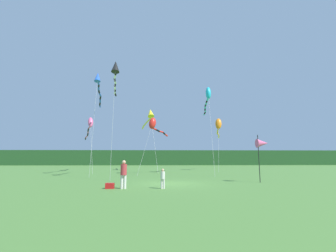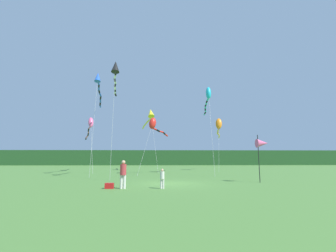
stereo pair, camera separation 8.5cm
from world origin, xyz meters
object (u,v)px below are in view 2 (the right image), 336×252
(kite_yellow, at_px, (150,114))
(kite_blue, at_px, (98,84))
(cooler_box, at_px, (109,186))
(kite_red, at_px, (154,124))
(kite_black, at_px, (115,71))
(kite_cyan, at_px, (208,96))
(kite_rainbow, at_px, (90,125))
(person_adult, at_px, (123,173))
(banner_flag_pole, at_px, (262,144))
(person_child, at_px, (162,177))
(kite_orange, at_px, (219,125))

(kite_yellow, xyz_separation_m, kite_blue, (-5.78, -8.32, 2.05))
(cooler_box, xyz_separation_m, kite_red, (2.35, 12.32, 5.73))
(cooler_box, xyz_separation_m, kite_black, (-1.38, 7.27, 10.40))
(kite_cyan, distance_m, kite_black, 12.08)
(kite_rainbow, height_order, kite_blue, kite_blue)
(kite_cyan, height_order, kite_blue, kite_blue)
(kite_cyan, bearing_deg, kite_blue, -172.96)
(person_adult, xyz_separation_m, kite_black, (-2.23, 7.37, 9.60))
(person_adult, relative_size, kite_cyan, 0.16)
(banner_flag_pole, height_order, kite_rainbow, kite_rainbow)
(cooler_box, relative_size, kite_rainbow, 0.05)
(kite_cyan, xyz_separation_m, kite_yellow, (-7.58, 6.67, -1.14))
(person_child, distance_m, kite_yellow, 21.45)
(person_child, distance_m, kite_black, 13.23)
(cooler_box, distance_m, banner_flag_pole, 12.03)
(person_child, distance_m, kite_blue, 16.97)
(cooler_box, distance_m, kite_orange, 24.50)
(kite_rainbow, bearing_deg, kite_red, -34.10)
(person_child, bearing_deg, kite_black, 122.12)
(kite_red, bearing_deg, kite_yellow, 95.70)
(kite_yellow, bearing_deg, kite_blue, -124.80)
(kite_cyan, xyz_separation_m, kite_orange, (3.12, 7.00, -2.67))
(kite_black, distance_m, kite_orange, 19.06)
(kite_cyan, height_order, kite_red, kite_cyan)
(person_adult, bearing_deg, kite_red, 83.10)
(banner_flag_pole, bearing_deg, kite_yellow, 120.20)
(person_child, bearing_deg, banner_flag_pole, 22.50)
(kite_blue, bearing_deg, person_adult, -66.42)
(person_adult, height_order, kite_yellow, kite_yellow)
(person_child, distance_m, kite_red, 13.57)
(person_adult, xyz_separation_m, cooler_box, (-0.84, 0.10, -0.80))
(kite_yellow, height_order, kite_black, kite_black)
(kite_black, height_order, kite_orange, kite_black)
(kite_rainbow, height_order, kite_black, kite_black)
(kite_red, bearing_deg, kite_blue, -171.93)
(person_child, height_order, kite_black, kite_black)
(kite_yellow, bearing_deg, person_adult, -92.21)
(kite_cyan, bearing_deg, person_adult, -122.40)
(banner_flag_pole, relative_size, kite_rainbow, 0.36)
(kite_cyan, height_order, kite_rainbow, kite_cyan)
(person_adult, height_order, person_child, person_adult)
(kite_cyan, xyz_separation_m, kite_black, (-10.57, -5.78, 0.88))
(person_adult, bearing_deg, kite_rainbow, 113.05)
(kite_black, bearing_deg, kite_red, 53.56)
(kite_red, relative_size, kite_orange, 0.84)
(kite_rainbow, relative_size, kite_black, 0.89)
(banner_flag_pole, relative_size, kite_orange, 0.46)
(kite_rainbow, height_order, kite_orange, kite_orange)
(person_child, xyz_separation_m, kite_red, (-0.94, 12.49, 5.22))
(person_adult, relative_size, kite_rainbow, 0.17)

